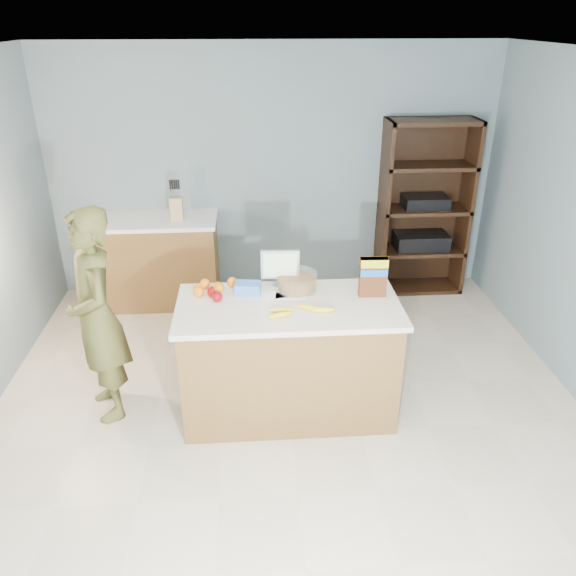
{
  "coord_description": "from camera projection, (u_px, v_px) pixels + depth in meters",
  "views": [
    {
      "loc": [
        -0.25,
        -3.13,
        2.71
      ],
      "look_at": [
        0.0,
        0.35,
        1.0
      ],
      "focal_mm": 35.0,
      "sensor_mm": 36.0,
      "label": 1
    }
  ],
  "objects": [
    {
      "name": "floor",
      "position": [
        292.0,
        435.0,
        4.01
      ],
      "size": [
        4.5,
        5.0,
        0.02
      ],
      "primitive_type": "cube",
      "color": "beige",
      "rests_on": "ground"
    },
    {
      "name": "walls",
      "position": [
        292.0,
        214.0,
        3.29
      ],
      "size": [
        4.52,
        5.02,
        2.51
      ],
      "color": "slate",
      "rests_on": "ground"
    },
    {
      "name": "counter_peninsula",
      "position": [
        288.0,
        363.0,
        4.1
      ],
      "size": [
        1.56,
        0.76,
        0.9
      ],
      "color": "brown",
      "rests_on": "ground"
    },
    {
      "name": "back_cabinet",
      "position": [
        158.0,
        260.0,
        5.71
      ],
      "size": [
        1.24,
        0.62,
        0.9
      ],
      "color": "brown",
      "rests_on": "ground"
    },
    {
      "name": "shelving_unit",
      "position": [
        423.0,
        211.0,
        5.84
      ],
      "size": [
        0.9,
        0.4,
        1.8
      ],
      "color": "black",
      "rests_on": "ground"
    },
    {
      "name": "person",
      "position": [
        97.0,
        317.0,
        3.94
      ],
      "size": [
        0.59,
        0.69,
        1.59
      ],
      "primitive_type": "imported",
      "rotation": [
        0.0,
        0.0,
        -1.14
      ],
      "color": "#504F23",
      "rests_on": "ground"
    },
    {
      "name": "knife_block",
      "position": [
        177.0,
        207.0,
        5.45
      ],
      "size": [
        0.12,
        0.1,
        0.31
      ],
      "color": "tan",
      "rests_on": "back_cabinet"
    },
    {
      "name": "envelopes",
      "position": [
        285.0,
        296.0,
        4.0
      ],
      "size": [
        0.32,
        0.17,
        0.0
      ],
      "color": "white",
      "rests_on": "counter_peninsula"
    },
    {
      "name": "bananas",
      "position": [
        298.0,
        311.0,
        3.76
      ],
      "size": [
        0.47,
        0.19,
        0.04
      ],
      "color": "yellow",
      "rests_on": "counter_peninsula"
    },
    {
      "name": "apples",
      "position": [
        215.0,
        294.0,
        3.94
      ],
      "size": [
        0.11,
        0.15,
        0.07
      ],
      "color": "maroon",
      "rests_on": "counter_peninsula"
    },
    {
      "name": "oranges",
      "position": [
        212.0,
        288.0,
        4.04
      ],
      "size": [
        0.31,
        0.22,
        0.07
      ],
      "color": "orange",
      "rests_on": "counter_peninsula"
    },
    {
      "name": "blue_carton",
      "position": [
        248.0,
        288.0,
        4.02
      ],
      "size": [
        0.19,
        0.14,
        0.08
      ],
      "primitive_type": "cube",
      "rotation": [
        0.0,
        0.0,
        -0.13
      ],
      "color": "blue",
      "rests_on": "counter_peninsula"
    },
    {
      "name": "salad_bowl",
      "position": [
        297.0,
        282.0,
        4.07
      ],
      "size": [
        0.3,
        0.3,
        0.13
      ],
      "color": "#267219",
      "rests_on": "counter_peninsula"
    },
    {
      "name": "tv",
      "position": [
        280.0,
        266.0,
        4.09
      ],
      "size": [
        0.28,
        0.12,
        0.28
      ],
      "color": "silver",
      "rests_on": "counter_peninsula"
    },
    {
      "name": "cereal_box",
      "position": [
        373.0,
        274.0,
        3.93
      ],
      "size": [
        0.19,
        0.08,
        0.29
      ],
      "color": "#592B14",
      "rests_on": "counter_peninsula"
    }
  ]
}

